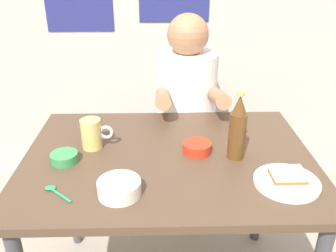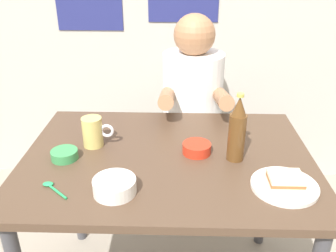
% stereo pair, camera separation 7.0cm
% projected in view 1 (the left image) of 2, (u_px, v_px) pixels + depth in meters
% --- Properties ---
extents(dining_table, '(1.10, 0.80, 0.74)m').
position_uv_depth(dining_table, '(168.00, 176.00, 1.43)').
color(dining_table, '#4C3828').
rests_on(dining_table, ground).
extents(stool, '(0.34, 0.34, 0.45)m').
position_uv_depth(stool, '(185.00, 158.00, 2.13)').
color(stool, '#4C4C51').
rests_on(stool, ground).
extents(person_seated, '(0.33, 0.56, 0.72)m').
position_uv_depth(person_seated, '(187.00, 92.00, 1.94)').
color(person_seated, white).
rests_on(person_seated, stool).
extents(plate_orange, '(0.22, 0.22, 0.01)m').
position_uv_depth(plate_orange, '(287.00, 182.00, 1.22)').
color(plate_orange, silver).
rests_on(plate_orange, dining_table).
extents(sandwich, '(0.11, 0.09, 0.04)m').
position_uv_depth(sandwich, '(288.00, 176.00, 1.21)').
color(sandwich, beige).
rests_on(sandwich, plate_orange).
extents(beer_mug, '(0.13, 0.08, 0.12)m').
position_uv_depth(beer_mug, '(92.00, 134.00, 1.42)').
color(beer_mug, '#D1BC66').
rests_on(beer_mug, dining_table).
extents(beer_bottle, '(0.06, 0.06, 0.26)m').
position_uv_depth(beer_bottle, '(238.00, 129.00, 1.33)').
color(beer_bottle, '#593819').
rests_on(beer_bottle, dining_table).
extents(rice_bowl_white, '(0.14, 0.14, 0.05)m').
position_uv_depth(rice_bowl_white, '(119.00, 187.00, 1.16)').
color(rice_bowl_white, silver).
rests_on(rice_bowl_white, dining_table).
extents(dip_bowl_green, '(0.10, 0.10, 0.03)m').
position_uv_depth(dip_bowl_green, '(64.00, 157.00, 1.34)').
color(dip_bowl_green, '#388C4C').
rests_on(dip_bowl_green, dining_table).
extents(sauce_bowl_chili, '(0.11, 0.11, 0.04)m').
position_uv_depth(sauce_bowl_chili, '(197.00, 147.00, 1.41)').
color(sauce_bowl_chili, red).
rests_on(sauce_bowl_chili, dining_table).
extents(spoon, '(0.10, 0.09, 0.01)m').
position_uv_depth(spoon, '(54.00, 191.00, 1.18)').
color(spoon, '#26A559').
rests_on(spoon, dining_table).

